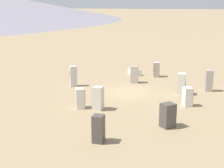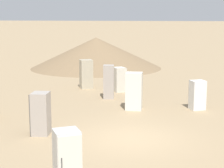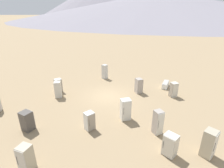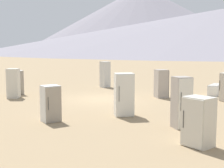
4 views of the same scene
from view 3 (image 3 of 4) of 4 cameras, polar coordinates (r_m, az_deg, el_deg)
name	(u,v)px [view 3 (image 3 of 4)]	position (r m, az deg, el deg)	size (l,w,h in m)	color
ground_plane	(108,96)	(18.39, -1.38, -4.01)	(1000.00, 1000.00, 0.00)	#9E8460
mountain_ridge_0	(158,6)	(222.05, 14.70, 23.48)	(308.07, 308.07, 28.49)	gray
discarded_fridge_0	(158,122)	(13.16, 14.76, -12.00)	(0.76, 0.72, 1.85)	#A89E93
discarded_fridge_1	(26,158)	(11.38, -26.30, -20.97)	(0.89, 0.88, 1.63)	#B2A88E
discarded_fridge_2	(170,145)	(11.78, 18.43, -18.37)	(1.01, 1.00, 1.46)	beige
discarded_fridge_3	(165,85)	(21.40, 17.05, -0.17)	(1.77, 1.34, 0.63)	white
discarded_fridge_4	(126,110)	(14.30, 4.45, -8.31)	(0.80, 0.88, 1.81)	silver
discarded_fridge_5	(139,86)	(19.09, 8.72, -0.56)	(0.85, 0.82, 1.62)	#A89E93
discarded_fridge_6	(173,90)	(19.13, 19.44, -1.74)	(0.74, 0.78, 1.54)	beige
discarded_fridge_7	(209,143)	(12.52, 29.14, -16.61)	(0.99, 1.00, 1.81)	#B2A88E
discarded_fridge_8	(105,72)	(22.96, -2.42, 4.04)	(0.83, 0.82, 1.88)	silver
discarded_fridge_10	(27,121)	(14.62, -25.97, -10.75)	(1.05, 1.06, 1.50)	#4C4742
discarded_fridge_11	(90,121)	(13.37, -7.34, -11.88)	(0.88, 0.88, 1.42)	white
discarded_fridge_12	(58,85)	(20.01, -17.12, -0.45)	(0.91, 0.92, 1.48)	silver
discarded_fridge_13	(58,89)	(18.75, -17.22, -1.70)	(0.77, 0.68, 1.69)	beige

